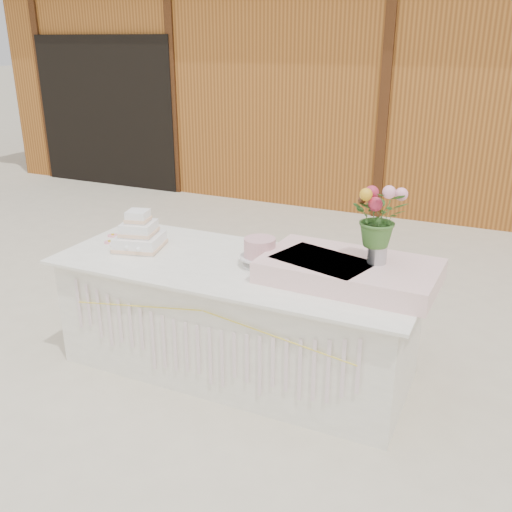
{
  "coord_description": "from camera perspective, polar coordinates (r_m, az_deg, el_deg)",
  "views": [
    {
      "loc": [
        1.55,
        -3.07,
        2.13
      ],
      "look_at": [
        0.0,
        0.3,
        0.72
      ],
      "focal_mm": 40.0,
      "sensor_mm": 36.0,
      "label": 1
    }
  ],
  "objects": [
    {
      "name": "ground",
      "position": [
        4.05,
        -1.81,
        -10.97
      ],
      "size": [
        80.0,
        80.0,
        0.0
      ],
      "primitive_type": "plane",
      "color": "beige",
      "rests_on": "ground"
    },
    {
      "name": "barn",
      "position": [
        9.21,
        15.68,
        17.28
      ],
      "size": [
        12.6,
        4.6,
        3.3
      ],
      "color": "#A46022",
      "rests_on": "ground"
    },
    {
      "name": "cake_table",
      "position": [
        3.85,
        -1.91,
        -6.1
      ],
      "size": [
        2.4,
        1.0,
        0.77
      ],
      "color": "white",
      "rests_on": "ground"
    },
    {
      "name": "wedding_cake",
      "position": [
        4.02,
        -11.58,
        2.0
      ],
      "size": [
        0.37,
        0.37,
        0.27
      ],
      "rotation": [
        0.0,
        0.0,
        0.24
      ],
      "color": "white",
      "rests_on": "cake_table"
    },
    {
      "name": "pink_cake_stand",
      "position": [
        3.63,
        0.38,
        0.54
      ],
      "size": [
        0.26,
        0.26,
        0.19
      ],
      "color": "silver",
      "rests_on": "cake_table"
    },
    {
      "name": "satin_runner",
      "position": [
        3.46,
        9.32,
        -1.47
      ],
      "size": [
        1.06,
        0.64,
        0.13
      ],
      "primitive_type": "cube",
      "rotation": [
        0.0,
        0.0,
        -0.04
      ],
      "color": "#FDCFCC",
      "rests_on": "cake_table"
    },
    {
      "name": "flower_vase",
      "position": [
        3.4,
        12.05,
        0.56
      ],
      "size": [
        0.11,
        0.11,
        0.15
      ],
      "primitive_type": "cylinder",
      "color": "#ABACB0",
      "rests_on": "satin_runner"
    },
    {
      "name": "bouquet",
      "position": [
        3.33,
        12.37,
        4.58
      ],
      "size": [
        0.36,
        0.32,
        0.34
      ],
      "primitive_type": "imported",
      "rotation": [
        0.0,
        0.0,
        0.2
      ],
      "color": "#3C6C2B",
      "rests_on": "flower_vase"
    },
    {
      "name": "loose_flowers",
      "position": [
        4.34,
        -13.68,
        2.08
      ],
      "size": [
        0.19,
        0.39,
        0.02
      ],
      "primitive_type": null,
      "rotation": [
        0.0,
        0.0,
        -0.08
      ],
      "color": "pink",
      "rests_on": "cake_table"
    }
  ]
}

